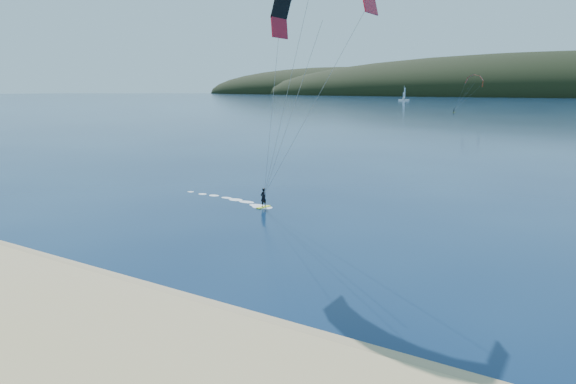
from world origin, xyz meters
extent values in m
plane|color=#08193A|center=(0.00, 0.00, 0.00)|extent=(1800.00, 1800.00, 0.00)
cube|color=#948156|center=(0.00, 4.50, 0.05)|extent=(220.00, 2.50, 0.10)
ellipsoid|color=black|center=(-50.00, 720.00, 0.00)|extent=(840.00, 280.00, 110.00)
ellipsoid|color=black|center=(-380.00, 780.00, 0.00)|extent=(520.00, 220.00, 90.00)
cube|color=#CFEC1B|center=(-6.81, 23.65, 0.05)|extent=(0.73, 1.44, 0.08)
imported|color=black|center=(-6.81, 23.65, 0.93)|extent=(0.53, 0.70, 1.70)
cylinder|color=gray|center=(-2.54, 21.08, 8.01)|extent=(0.02, 0.02, 16.36)
cube|color=#CFEC1B|center=(-37.16, 212.10, 0.05)|extent=(0.90, 1.34, 0.07)
imported|color=black|center=(-37.16, 212.10, 0.87)|extent=(0.86, 0.95, 1.59)
cylinder|color=gray|center=(-32.66, 209.15, 6.67)|extent=(0.02, 0.02, 14.89)
cube|color=white|center=(-122.91, 394.50, 0.52)|extent=(8.41, 2.82, 1.47)
cylinder|color=white|center=(-122.91, 394.50, 6.28)|extent=(0.21, 0.21, 11.52)
cube|color=white|center=(-122.86, 395.97, 6.28)|extent=(0.09, 2.72, 8.38)
cube|color=white|center=(-122.86, 392.83, 4.19)|extent=(0.09, 2.09, 5.23)
camera|label=1|loc=(18.00, -12.22, 10.39)|focal=31.56mm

